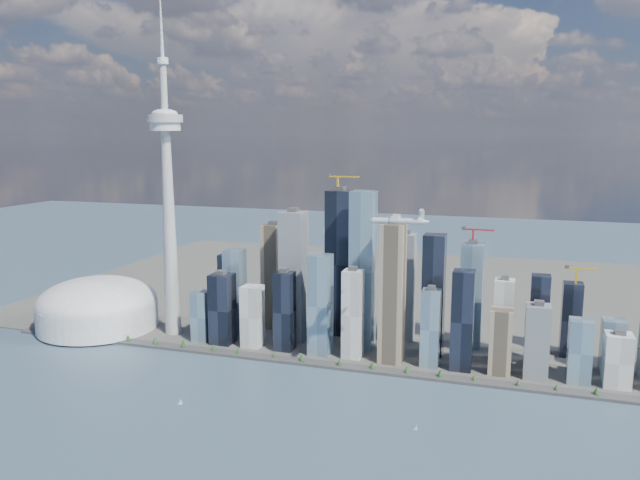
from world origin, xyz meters
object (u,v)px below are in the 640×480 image
(sailboat_west, at_px, (180,402))
(sailboat_east, at_px, (416,428))
(dome_stadium, at_px, (98,306))
(airplane, at_px, (398,220))
(needle_tower, at_px, (168,194))

(sailboat_west, height_order, sailboat_east, sailboat_west)
(dome_stadium, distance_m, airplane, 582.46)
(needle_tower, bearing_deg, airplane, -17.85)
(sailboat_west, bearing_deg, sailboat_east, -2.98)
(airplane, bearing_deg, needle_tower, 154.78)
(needle_tower, bearing_deg, sailboat_east, -26.35)
(airplane, xyz_separation_m, sailboat_west, (-248.17, -109.82, -223.87))
(airplane, bearing_deg, sailboat_east, -72.54)
(needle_tower, xyz_separation_m, sailboat_east, (440.13, -217.99, -233.23))
(dome_stadium, distance_m, sailboat_west, 371.27)
(needle_tower, bearing_deg, dome_stadium, -175.91)
(airplane, relative_size, sailboat_west, 8.67)
(dome_stadium, height_order, airplane, airplane)
(needle_tower, relative_size, sailboat_east, 67.61)
(sailboat_east, bearing_deg, dome_stadium, 171.90)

